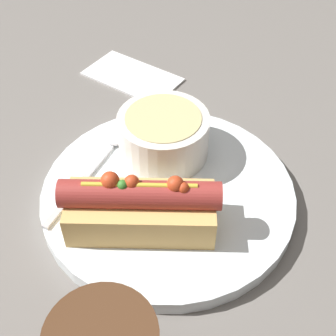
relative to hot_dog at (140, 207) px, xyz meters
name	(u,v)px	position (x,y,z in m)	size (l,w,h in m)	color
ground_plane	(168,200)	(0.00, 0.05, -0.04)	(4.00, 4.00, 0.00)	slate
dinner_plate	(168,194)	(0.00, 0.05, -0.04)	(0.27, 0.27, 0.02)	white
hot_dog	(140,207)	(0.00, 0.00, 0.00)	(0.16, 0.12, 0.07)	#DBAD60
soup_bowl	(163,134)	(-0.03, 0.10, 0.00)	(0.10, 0.10, 0.05)	silver
spoon	(108,150)	(-0.09, 0.07, -0.02)	(0.03, 0.17, 0.01)	#B7B7BC
napkin	(132,76)	(-0.16, 0.24, -0.04)	(0.14, 0.09, 0.01)	white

